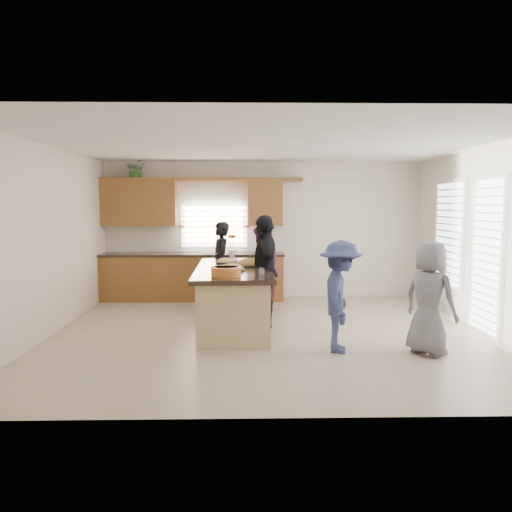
{
  "coord_description": "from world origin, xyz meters",
  "views": [
    {
      "loc": [
        -0.36,
        -7.35,
        1.94
      ],
      "look_at": [
        -0.19,
        0.21,
        1.15
      ],
      "focal_mm": 35.0,
      "sensor_mm": 36.0,
      "label": 1
    }
  ],
  "objects_px": {
    "salad_bowl": "(226,271)",
    "woman_right_front": "(430,298)",
    "woman_right_back": "(340,296)",
    "woman_left_front": "(265,271)",
    "woman_left_back": "(220,263)",
    "woman_left_mid": "(262,270)",
    "island": "(234,299)"
  },
  "relations": [
    {
      "from": "salad_bowl",
      "to": "woman_right_front",
      "type": "distance_m",
      "value": 2.71
    },
    {
      "from": "woman_right_back",
      "to": "woman_right_front",
      "type": "height_order",
      "value": "woman_right_back"
    },
    {
      "from": "woman_left_front",
      "to": "woman_right_front",
      "type": "bearing_deg",
      "value": 49.15
    },
    {
      "from": "woman_right_back",
      "to": "woman_left_back",
      "type": "bearing_deg",
      "value": 40.35
    },
    {
      "from": "woman_left_back",
      "to": "woman_right_back",
      "type": "xyz_separation_m",
      "value": [
        1.73,
        -3.13,
        -0.06
      ]
    },
    {
      "from": "woman_left_mid",
      "to": "woman_left_back",
      "type": "bearing_deg",
      "value": -136.03
    },
    {
      "from": "woman_left_back",
      "to": "woman_left_front",
      "type": "distance_m",
      "value": 1.9
    },
    {
      "from": "woman_right_back",
      "to": "salad_bowl",
      "type": "bearing_deg",
      "value": 87.37
    },
    {
      "from": "woman_right_front",
      "to": "woman_left_front",
      "type": "bearing_deg",
      "value": 15.94
    },
    {
      "from": "island",
      "to": "woman_left_back",
      "type": "xyz_separation_m",
      "value": [
        -0.29,
        1.79,
        0.35
      ]
    },
    {
      "from": "woman_left_back",
      "to": "woman_right_front",
      "type": "height_order",
      "value": "woman_left_back"
    },
    {
      "from": "salad_bowl",
      "to": "woman_right_back",
      "type": "xyz_separation_m",
      "value": [
        1.51,
        -0.38,
        -0.29
      ]
    },
    {
      "from": "woman_left_back",
      "to": "woman_left_mid",
      "type": "height_order",
      "value": "woman_left_back"
    },
    {
      "from": "island",
      "to": "woman_right_front",
      "type": "relative_size",
      "value": 1.85
    },
    {
      "from": "woman_left_mid",
      "to": "woman_right_front",
      "type": "relative_size",
      "value": 1.06
    },
    {
      "from": "woman_left_mid",
      "to": "woman_left_front",
      "type": "relative_size",
      "value": 0.88
    },
    {
      "from": "salad_bowl",
      "to": "woman_left_front",
      "type": "bearing_deg",
      "value": 60.76
    },
    {
      "from": "woman_left_mid",
      "to": "woman_right_front",
      "type": "xyz_separation_m",
      "value": [
        2.08,
        -2.48,
        -0.04
      ]
    },
    {
      "from": "island",
      "to": "woman_right_front",
      "type": "height_order",
      "value": "woman_right_front"
    },
    {
      "from": "woman_left_back",
      "to": "island",
      "type": "bearing_deg",
      "value": 0.54
    },
    {
      "from": "woman_left_mid",
      "to": "woman_right_back",
      "type": "height_order",
      "value": "woman_left_mid"
    },
    {
      "from": "woman_left_mid",
      "to": "woman_right_back",
      "type": "distance_m",
      "value": 2.53
    },
    {
      "from": "woman_left_mid",
      "to": "woman_left_front",
      "type": "distance_m",
      "value": 0.95
    },
    {
      "from": "woman_left_front",
      "to": "woman_right_back",
      "type": "bearing_deg",
      "value": 29.79
    },
    {
      "from": "woman_left_front",
      "to": "woman_right_front",
      "type": "distance_m",
      "value": 2.58
    },
    {
      "from": "salad_bowl",
      "to": "woman_right_back",
      "type": "height_order",
      "value": "woman_right_back"
    },
    {
      "from": "woman_left_mid",
      "to": "island",
      "type": "bearing_deg",
      "value": -26.12
    },
    {
      "from": "salad_bowl",
      "to": "woman_left_front",
      "type": "xyz_separation_m",
      "value": [
        0.57,
        1.02,
        -0.14
      ]
    },
    {
      "from": "island",
      "to": "woman_right_back",
      "type": "distance_m",
      "value": 1.99
    },
    {
      "from": "island",
      "to": "woman_right_front",
      "type": "bearing_deg",
      "value": -31.18
    },
    {
      "from": "salad_bowl",
      "to": "woman_right_back",
      "type": "relative_size",
      "value": 0.28
    },
    {
      "from": "salad_bowl",
      "to": "woman_left_front",
      "type": "distance_m",
      "value": 1.18
    }
  ]
}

